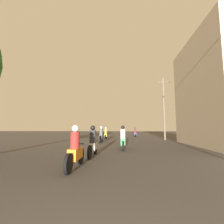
{
  "coord_description": "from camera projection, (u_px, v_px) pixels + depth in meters",
  "views": [
    {
      "loc": [
        0.31,
        0.09,
        1.41
      ],
      "look_at": [
        -1.01,
        18.04,
        3.3
      ],
      "focal_mm": 24.0,
      "sensor_mm": 36.0,
      "label": 1
    }
  ],
  "objects": [
    {
      "name": "utility_pole_far",
      "position": [
        164.0,
        107.0,
        17.71
      ],
      "size": [
        1.6,
        0.2,
        7.36
      ],
      "color": "#6B5B4C",
      "rests_on": "ground_plane"
    },
    {
      "name": "motorcycle_blue",
      "position": [
        135.0,
        133.0,
        23.28
      ],
      "size": [
        0.6,
        1.91,
        1.46
      ],
      "rotation": [
        0.0,
        0.0,
        -0.05
      ],
      "color": "black",
      "rests_on": "ground_plane"
    },
    {
      "name": "motorcycle_green",
      "position": [
        123.0,
        140.0,
        9.7
      ],
      "size": [
        0.6,
        1.86,
        1.55
      ],
      "rotation": [
        0.0,
        0.0,
        0.03
      ],
      "color": "black",
      "rests_on": "ground_plane"
    },
    {
      "name": "motorcycle_orange",
      "position": [
        75.0,
        151.0,
        5.23
      ],
      "size": [
        0.6,
        1.97,
        1.5
      ],
      "rotation": [
        0.0,
        0.0,
        0.02
      ],
      "color": "black",
      "rests_on": "ground_plane"
    },
    {
      "name": "motorcycle_yellow",
      "position": [
        106.0,
        134.0,
        19.1
      ],
      "size": [
        0.6,
        2.08,
        1.46
      ],
      "rotation": [
        0.0,
        0.0,
        -0.0
      ],
      "color": "black",
      "rests_on": "ground_plane"
    },
    {
      "name": "motorcycle_black",
      "position": [
        101.0,
        136.0,
        14.27
      ],
      "size": [
        0.6,
        2.11,
        1.54
      ],
      "rotation": [
        0.0,
        0.0,
        0.0
      ],
      "color": "black",
      "rests_on": "ground_plane"
    },
    {
      "name": "building_right_near",
      "position": [
        224.0,
        90.0,
        11.64
      ],
      "size": [
        4.87,
        7.64,
        8.58
      ],
      "color": "beige",
      "rests_on": "ground_plane"
    },
    {
      "name": "motorcycle_white",
      "position": [
        93.0,
        144.0,
        7.4
      ],
      "size": [
        0.6,
        2.03,
        1.52
      ],
      "rotation": [
        0.0,
        0.0,
        -0.05
      ],
      "color": "black",
      "rests_on": "ground_plane"
    }
  ]
}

